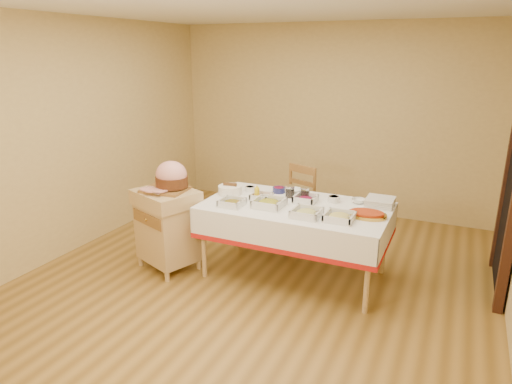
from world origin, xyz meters
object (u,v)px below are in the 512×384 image
butcher_cart (167,225)px  plate_stack (380,202)px  preserve_jar_right (305,194)px  mustard_bottle (257,193)px  preserve_jar_left (290,192)px  dining_table (295,220)px  brass_platter (367,214)px  ham_on_board (171,178)px  dining_chair (294,205)px  bread_basket (230,190)px

butcher_cart → plate_stack: (2.03, 0.72, 0.31)m
preserve_jar_right → mustard_bottle: bearing=-150.8°
preserve_jar_left → mustard_bottle: bearing=-139.3°
dining_table → mustard_bottle: mustard_bottle is taller
dining_table → plate_stack: 0.85m
mustard_bottle → brass_platter: mustard_bottle is taller
butcher_cart → preserve_jar_right: 1.47m
dining_table → ham_on_board: bearing=-163.7°
butcher_cart → mustard_bottle: bearing=23.9°
brass_platter → dining_table: bearing=177.2°
butcher_cart → mustard_bottle: size_ratio=5.26×
dining_chair → plate_stack: (1.04, -0.42, 0.31)m
brass_platter → preserve_jar_left: bearing=163.4°
preserve_jar_right → bread_basket: 0.80m
dining_table → bread_basket: bearing=175.7°
bread_basket → preserve_jar_right: bearing=12.3°
preserve_jar_right → plate_stack: bearing=7.4°
ham_on_board → preserve_jar_right: (1.24, 0.59, -0.17)m
dining_table → preserve_jar_right: (0.02, 0.23, 0.22)m
bread_basket → brass_platter: bread_basket is taller
dining_table → plate_stack: size_ratio=6.84×
brass_platter → ham_on_board: bearing=-170.5°
butcher_cart → brass_platter: butcher_cart is taller
bread_basket → plate_stack: 1.55m
preserve_jar_left → preserve_jar_right: (0.16, 0.01, -0.00)m
mustard_bottle → preserve_jar_left: bearing=40.7°
brass_platter → plate_stack: bearing=81.4°
dining_chair → bread_basket: bearing=-125.1°
preserve_jar_right → dining_chair: bearing=120.4°
dining_table → butcher_cart: 1.34m
dining_table → preserve_jar_left: 0.34m
preserve_jar_right → brass_platter: (0.69, -0.26, -0.03)m
ham_on_board → preserve_jar_left: size_ratio=3.68×
mustard_bottle → bread_basket: 0.36m
dining_chair → brass_platter: bearing=-38.1°
bread_basket → dining_chair: bearing=54.9°
dining_chair → bread_basket: size_ratio=3.75×
bread_basket → ham_on_board: bearing=-138.1°
preserve_jar_left → mustard_bottle: (-0.27, -0.23, 0.02)m
butcher_cart → preserve_jar_left: bearing=28.5°
preserve_jar_left → brass_platter: preserve_jar_left is taller
butcher_cart → preserve_jar_right: preserve_jar_right is taller
ham_on_board → brass_platter: size_ratio=1.27×
dining_chair → preserve_jar_left: (0.14, -0.52, 0.33)m
dining_table → mustard_bottle: bearing=-178.0°
preserve_jar_right → ham_on_board: bearing=-154.8°
plate_stack → brass_platter: plate_stack is taller
brass_platter → preserve_jar_right: bearing=159.2°
plate_stack → mustard_bottle: bearing=-163.9°
mustard_bottle → plate_stack: 1.23m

